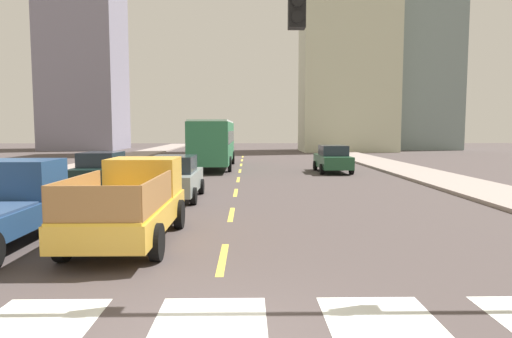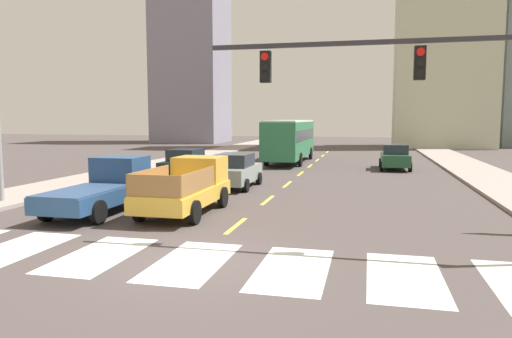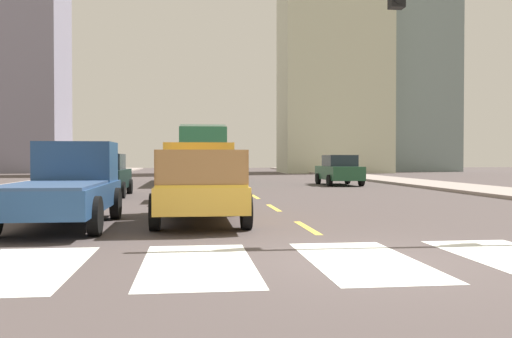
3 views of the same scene
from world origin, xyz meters
TOP-DOWN VIEW (x-y plane):
  - ground_plane at (0.00, 0.00)m, footprint 160.00×160.00m
  - sidewalk_right at (10.93, 18.00)m, footprint 3.49×110.00m
  - sidewalk_left at (-10.93, 18.00)m, footprint 3.49×110.00m
  - crosswalk_stripe_1 at (-4.96, 0.00)m, footprint 1.63×3.47m
  - crosswalk_stripe_2 at (-2.48, 0.00)m, footprint 1.63×3.47m
  - crosswalk_stripe_3 at (0.00, 0.00)m, footprint 1.63×3.47m
  - lane_dash_0 at (0.00, 4.00)m, footprint 0.16×2.40m
  - lane_dash_1 at (0.00, 9.00)m, footprint 0.16×2.40m
  - lane_dash_2 at (0.00, 14.00)m, footprint 0.16×2.40m
  - lane_dash_3 at (0.00, 19.00)m, footprint 0.16×2.40m
  - lane_dash_4 at (0.00, 24.00)m, footprint 0.16×2.40m
  - lane_dash_5 at (0.00, 29.00)m, footprint 0.16×2.40m
  - lane_dash_6 at (0.00, 34.00)m, footprint 0.16×2.40m
  - lane_dash_7 at (0.00, 39.00)m, footprint 0.16×2.40m
  - pickup_stakebed at (-2.36, 5.87)m, footprint 2.18×5.20m
  - pickup_dark at (-5.44, 5.24)m, footprint 2.18×5.20m
  - city_bus at (-1.90, 26.43)m, footprint 2.72×10.80m
  - sedan_near_left at (-2.36, 12.22)m, footprint 2.02×4.40m
  - sedan_mid at (-6.08, 15.09)m, footprint 2.02×4.40m
  - sedan_far at (5.90, 22.97)m, footprint 2.02×4.40m
  - block_mid_left at (23.76, 55.00)m, footprint 8.33×7.55m
  - block_mid_right at (-20.99, 54.99)m, footprint 9.50×8.80m

SIDE VIEW (x-z plane):
  - ground_plane at x=0.00m, z-range 0.00..0.00m
  - lane_dash_0 at x=0.00m, z-range 0.00..0.01m
  - lane_dash_1 at x=0.00m, z-range 0.00..0.01m
  - lane_dash_2 at x=0.00m, z-range 0.00..0.01m
  - lane_dash_3 at x=0.00m, z-range 0.00..0.01m
  - lane_dash_4 at x=0.00m, z-range 0.00..0.01m
  - lane_dash_5 at x=0.00m, z-range 0.00..0.01m
  - lane_dash_6 at x=0.00m, z-range 0.00..0.01m
  - lane_dash_7 at x=0.00m, z-range 0.00..0.01m
  - crosswalk_stripe_1 at x=-4.96m, z-range 0.00..0.01m
  - crosswalk_stripe_2 at x=-2.48m, z-range 0.00..0.01m
  - crosswalk_stripe_3 at x=0.00m, z-range 0.00..0.01m
  - sidewalk_right at x=10.93m, z-range 0.00..0.15m
  - sidewalk_left at x=-10.93m, z-range 0.00..0.15m
  - sedan_near_left at x=-2.36m, z-range 0.00..1.72m
  - sedan_mid at x=-6.08m, z-range 0.00..1.72m
  - sedan_far at x=5.90m, z-range 0.00..1.72m
  - pickup_dark at x=-5.44m, z-range -0.06..1.90m
  - pickup_stakebed at x=-2.36m, z-range -0.04..1.92m
  - city_bus at x=-1.90m, z-range 0.29..3.61m
  - block_mid_right at x=-20.99m, z-range 0.00..28.77m
  - block_mid_left at x=23.76m, z-range 0.00..32.44m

